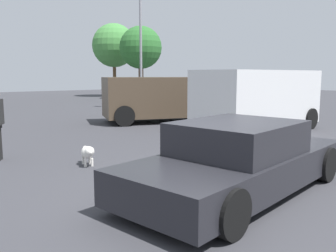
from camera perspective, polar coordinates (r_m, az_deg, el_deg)
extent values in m
plane|color=#38383D|center=(6.24, 7.84, -10.38)|extent=(80.00, 80.00, 0.00)
cube|color=#232328|center=(6.24, 11.22, -6.42)|extent=(4.89, 2.63, 0.52)
cube|color=#232328|center=(6.05, 10.87, -1.80)|extent=(2.22, 1.99, 0.53)
cube|color=slate|center=(6.85, 14.89, -0.78)|extent=(0.34, 1.51, 0.44)
cube|color=slate|center=(5.29, 5.65, -3.10)|extent=(0.34, 1.51, 0.44)
cylinder|color=black|center=(8.05, 11.97, -3.92)|extent=(0.67, 0.34, 0.64)
cylinder|color=black|center=(7.37, 23.48, -5.52)|extent=(0.67, 0.34, 0.64)
cylinder|color=black|center=(5.57, -5.30, -9.16)|extent=(0.67, 0.34, 0.64)
cylinder|color=black|center=(4.53, 9.78, -13.33)|extent=(0.67, 0.34, 0.64)
ellipsoid|color=white|center=(8.14, -12.55, -4.05)|extent=(0.36, 0.47, 0.26)
sphere|color=white|center=(7.87, -12.22, -3.92)|extent=(0.21, 0.21, 0.21)
sphere|color=white|center=(7.80, -12.12, -4.07)|extent=(0.09, 0.09, 0.09)
cylinder|color=white|center=(8.06, -11.83, -5.58)|extent=(0.06, 0.06, 0.17)
cylinder|color=white|center=(8.04, -12.84, -5.65)|extent=(0.06, 0.06, 0.17)
cylinder|color=white|center=(8.32, -12.18, -5.17)|extent=(0.06, 0.06, 0.17)
cylinder|color=white|center=(8.30, -13.16, -5.24)|extent=(0.06, 0.06, 0.17)
sphere|color=white|center=(8.37, -12.86, -3.45)|extent=(0.12, 0.12, 0.12)
cube|color=white|center=(13.03, 13.98, 4.31)|extent=(5.03, 2.31, 1.89)
cube|color=slate|center=(11.13, 6.81, 6.03)|extent=(0.16, 1.69, 0.76)
cylinder|color=black|center=(11.06, 12.29, -0.37)|extent=(0.77, 0.30, 0.76)
cylinder|color=black|center=(12.28, 5.21, 0.61)|extent=(0.77, 0.30, 0.76)
cylinder|color=black|center=(14.19, 21.34, 1.09)|extent=(0.77, 0.30, 0.76)
cylinder|color=black|center=(15.16, 15.01, 1.78)|extent=(0.77, 0.30, 0.76)
cube|color=#4C3D2D|center=(15.28, -0.62, 4.63)|extent=(5.32, 3.53, 1.62)
cube|color=slate|center=(16.14, 7.72, 6.01)|extent=(0.61, 1.60, 0.65)
cylinder|color=black|center=(16.84, 4.57, 2.70)|extent=(0.84, 0.51, 0.80)
cylinder|color=black|center=(15.12, 7.24, 2.05)|extent=(0.84, 0.51, 0.80)
cylinder|color=black|center=(15.83, -8.12, 2.30)|extent=(0.84, 0.51, 0.80)
cylinder|color=black|center=(13.99, -6.87, 1.57)|extent=(0.84, 0.51, 0.80)
cylinder|color=gray|center=(20.68, -4.28, 11.40)|extent=(0.14, 0.14, 6.36)
cylinder|color=brown|center=(33.44, -8.37, 7.26)|extent=(0.30, 0.30, 3.11)
sphere|color=#478C42|center=(33.54, -8.47, 12.40)|extent=(3.86, 3.86, 3.86)
cylinder|color=brown|center=(29.53, -4.25, 6.98)|extent=(0.40, 0.40, 2.84)
sphere|color=#2D6B2D|center=(29.60, -4.31, 12.18)|extent=(3.37, 3.37, 3.37)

